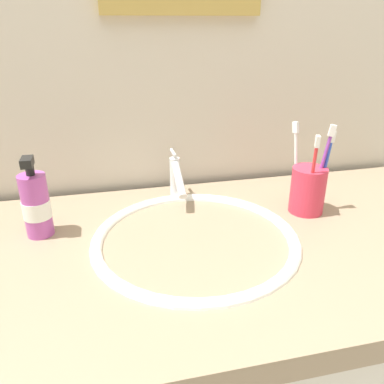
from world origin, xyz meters
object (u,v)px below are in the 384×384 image
toothbrush_red (313,171)px  soap_dispenser (36,205)px  faucet (176,177)px  toothbrush_cup (308,190)px  toothbrush_blue (325,166)px  toothbrush_purple (323,163)px  toothbrush_white (296,159)px

toothbrush_red → soap_dispenser: (-0.56, 0.05, -0.04)m
faucet → toothbrush_cup: faucet is taller
toothbrush_cup → soap_dispenser: soap_dispenser is taller
faucet → toothbrush_blue: size_ratio=0.78×
toothbrush_purple → toothbrush_blue: bearing=8.8°
toothbrush_cup → toothbrush_purple: 0.07m
toothbrush_purple → faucet: bearing=156.0°
faucet → toothbrush_cup: bearing=-25.3°
toothbrush_cup → toothbrush_purple: bearing=-9.2°
toothbrush_blue → soap_dispenser: 0.60m
toothbrush_blue → toothbrush_red: size_ratio=0.99×
soap_dispenser → faucet: bearing=18.9°
toothbrush_cup → toothbrush_purple: toothbrush_purple is taller
toothbrush_cup → toothbrush_blue: 0.06m
toothbrush_cup → toothbrush_purple: (0.02, -0.00, 0.06)m
toothbrush_blue → toothbrush_white: bearing=141.5°
faucet → toothbrush_red: (0.26, -0.15, 0.05)m
toothbrush_blue → soap_dispenser: size_ratio=1.07×
faucet → toothbrush_white: toothbrush_white is taller
toothbrush_white → faucet: bearing=160.4°
toothbrush_red → soap_dispenser: bearing=174.7°
toothbrush_cup → toothbrush_white: toothbrush_white is taller
toothbrush_white → soap_dispenser: size_ratio=1.14×
soap_dispenser → toothbrush_cup: bearing=-2.6°
toothbrush_white → soap_dispenser: toothbrush_white is taller
toothbrush_blue → toothbrush_red: (-0.04, -0.02, 0.00)m
toothbrush_cup → toothbrush_white: bearing=114.5°
toothbrush_white → toothbrush_blue: bearing=-38.5°
faucet → toothbrush_white: bearing=-19.6°
faucet → soap_dispenser: 0.31m
toothbrush_blue → toothbrush_purple: size_ratio=0.92×
toothbrush_blue → toothbrush_red: toothbrush_red is taller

